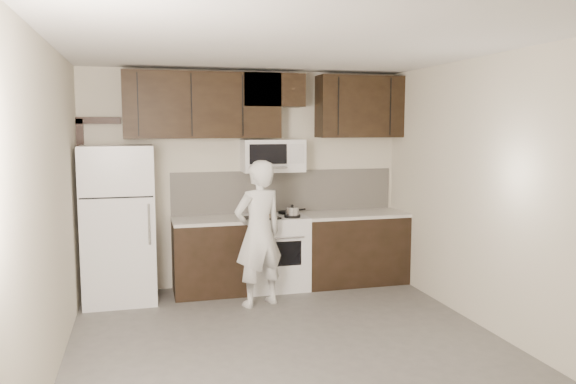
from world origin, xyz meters
name	(u,v)px	position (x,y,z in m)	size (l,w,h in m)	color
floor	(293,349)	(0.00, 0.00, 0.00)	(4.50, 4.50, 0.00)	#575452
back_wall	(246,179)	(0.00, 2.25, 1.35)	(4.00, 4.00, 0.00)	beige
ceiling	(293,45)	(0.00, 0.00, 2.70)	(4.50, 4.50, 0.00)	white
counter_run	(299,251)	(0.60, 1.94, 0.46)	(2.95, 0.64, 0.91)	black
stove	(275,252)	(0.30, 1.94, 0.46)	(0.76, 0.66, 0.94)	white
backsplash	(285,191)	(0.50, 2.24, 1.18)	(2.90, 0.02, 0.54)	beige
upper_cabinets	(265,104)	(0.21, 2.08, 2.28)	(3.48, 0.35, 0.78)	black
microwave	(273,156)	(0.30, 2.06, 1.65)	(0.76, 0.42, 0.40)	white
refrigerator	(119,224)	(-1.55, 1.89, 0.90)	(0.80, 0.76, 1.80)	white
door_trim	(86,192)	(-1.92, 2.21, 1.25)	(0.50, 0.08, 2.12)	black
saucepan	(292,212)	(0.48, 1.79, 0.97)	(0.27, 0.17, 0.16)	silver
baking_tray	(261,218)	(0.09, 1.78, 0.92)	(0.41, 0.30, 0.02)	black
pizza	(261,216)	(0.09, 1.78, 0.94)	(0.27, 0.27, 0.02)	#D6B490
person	(259,234)	(-0.04, 1.33, 0.82)	(0.60, 0.39, 1.64)	silver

